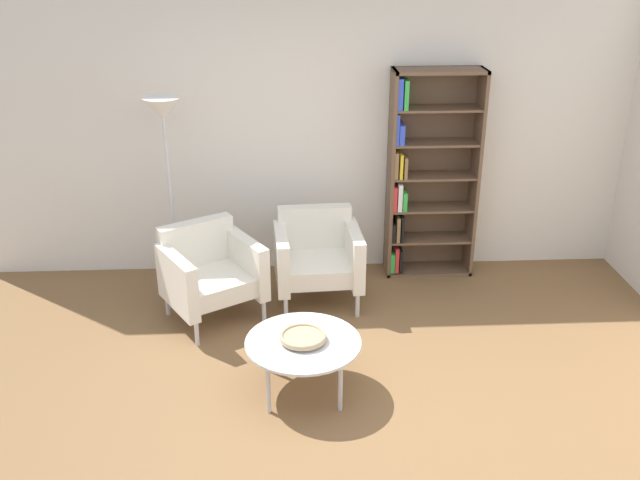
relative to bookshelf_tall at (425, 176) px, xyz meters
name	(u,v)px	position (x,y,z in m)	size (l,w,h in m)	color
ground_plane	(341,423)	(-0.93, -2.25, -0.94)	(8.32, 8.32, 0.00)	brown
plaster_back_panel	(321,116)	(-0.93, 0.21, 0.51)	(6.40, 0.12, 2.90)	silver
bookshelf_tall	(425,176)	(0.00, 0.00, 0.00)	(0.80, 0.30, 1.90)	brown
coffee_table_low	(303,345)	(-1.16, -1.87, -0.57)	(0.80, 0.80, 0.40)	silver
decorative_bowl	(303,337)	(-1.16, -1.87, -0.50)	(0.32, 0.32, 0.05)	tan
armchair_near_window	(209,271)	(-1.90, -0.79, -0.52)	(0.94, 0.92, 0.78)	white
armchair_corner_red	(317,255)	(-1.00, -0.52, -0.52)	(0.75, 0.70, 0.78)	white
floor_lamp_torchiere	(165,133)	(-2.24, -0.28, 0.51)	(0.32, 0.32, 1.74)	silver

